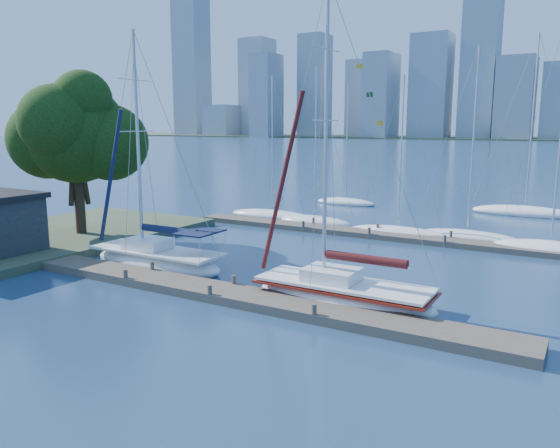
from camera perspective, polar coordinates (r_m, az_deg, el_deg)
The scene contains 14 objects.
ground at distance 24.56m, azimuth -6.03°, elevation -7.63°, with size 700.00×700.00×0.00m, color #163048.
near_dock at distance 24.50m, azimuth -6.04°, elevation -7.18°, with size 26.00×2.00×0.40m, color #493F35.
far_dock at distance 37.48m, azimuth 11.16°, elevation -1.22°, with size 30.00×1.80×0.36m, color #493F35.
shore at distance 38.52m, azimuth -24.08°, elevation -1.51°, with size 12.00×22.00×0.50m, color #38472D.
tree at distance 37.78m, azimuth -20.64°, elevation 9.16°, with size 8.59×7.81×10.90m.
sailboat_navy at distance 29.93m, azimuth -12.81°, elevation -2.56°, with size 8.30×2.82×12.91m.
sailboat_maroon at distance 23.42m, azimuth 6.63°, elevation -5.68°, with size 8.14×2.67×13.84m.
bg_boat_0 at distance 44.78m, azimuth -0.79°, elevation 0.91°, with size 8.05×4.58×11.71m.
bg_boat_1 at distance 41.96m, azimuth 3.65°, elevation 0.28°, with size 6.17×2.92×12.14m.
bg_boat_2 at distance 38.59m, azimuth 12.24°, elevation -0.86°, with size 7.27×4.31×11.12m.
bg_boat_3 at distance 38.31m, azimuth 18.99°, elevation -1.24°, with size 7.07×3.08×12.77m.
bg_boat_4 at distance 36.24m, azimuth 26.43°, elevation -2.33°, with size 7.10×4.78×14.72m.
bg_boat_6 at distance 52.97m, azimuth 6.87°, elevation 2.30°, with size 6.18×3.04×11.52m.
bg_boat_7 at distance 50.68m, azimuth 24.23°, elevation 1.17°, with size 8.72×2.88×15.28m.
Camera 1 is at (13.94, -18.76, 7.53)m, focal length 35.00 mm.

